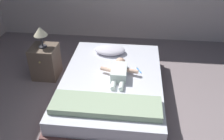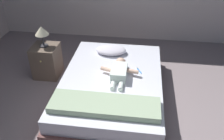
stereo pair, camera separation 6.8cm
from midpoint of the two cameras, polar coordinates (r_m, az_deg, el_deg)
name	(u,v)px [view 1 (the left image)]	position (r m, az deg, el deg)	size (l,w,h in m)	color
bed	(112,87)	(3.45, -0.57, -4.09)	(1.43, 2.06, 0.38)	brown
pillow	(110,50)	(3.86, -1.02, 4.83)	(0.49, 0.32, 0.11)	white
baby	(119,71)	(3.31, 1.16, -0.22)	(0.54, 0.65, 0.15)	white
toothbrush	(139,70)	(3.46, 5.84, 0.02)	(0.08, 0.15, 0.02)	#3384E3
nightstand	(46,62)	(4.03, -16.15, 1.93)	(0.40, 0.43, 0.54)	brown
lamp	(40,32)	(3.79, -17.37, 8.65)	(0.21, 0.21, 0.34)	#333338
blanket	(106,105)	(2.79, -2.18, -8.48)	(1.29, 0.37, 0.08)	#A0B793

